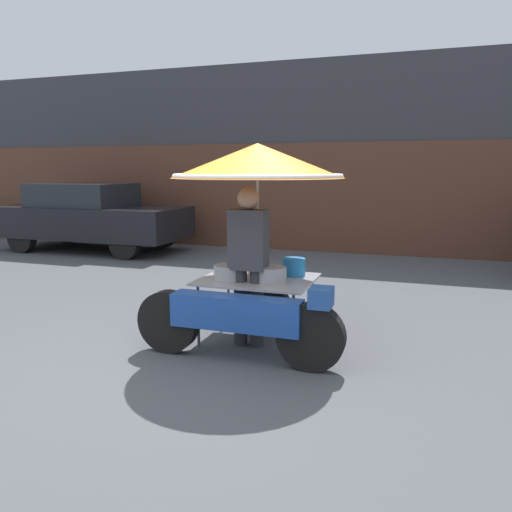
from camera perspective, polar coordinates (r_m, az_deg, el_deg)
The scene contains 5 objects.
ground_plane at distance 4.87m, azimuth -6.30°, elevation -12.21°, with size 36.00×36.00×0.00m, color #4C4F54.
shopfront_building at distance 12.11m, azimuth 9.77°, elevation 10.90°, with size 28.00×2.06×4.16m.
vendor_motorcycle_cart at distance 5.12m, azimuth -0.04°, elevation 7.28°, with size 2.09×1.79×2.09m.
vendor_person at distance 5.10m, azimuth -0.87°, elevation -0.29°, with size 0.38×0.22×1.65m.
parked_car at distance 11.88m, azimuth -18.41°, elevation 4.35°, with size 4.27×1.76×1.51m.
Camera 1 is at (1.94, -4.08, 1.83)m, focal length 35.00 mm.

